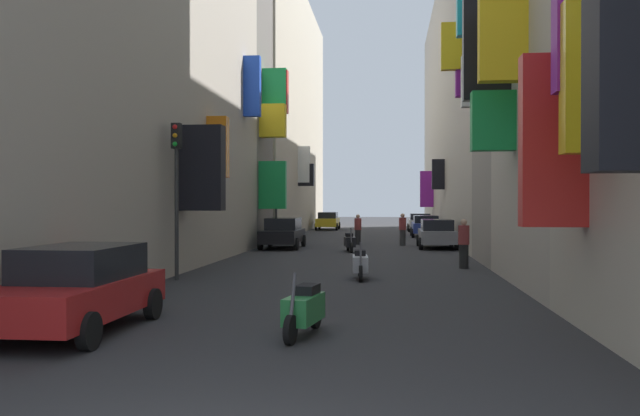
# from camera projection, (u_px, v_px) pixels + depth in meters

# --- Properties ---
(ground_plane) EXTENTS (140.00, 140.00, 0.00)m
(ground_plane) POSITION_uv_depth(u_px,v_px,m) (359.00, 246.00, 34.40)
(ground_plane) COLOR #2D2D30
(building_left_near) EXTENTS (7.38, 27.64, 13.42)m
(building_left_near) POSITION_uv_depth(u_px,v_px,m) (61.00, 52.00, 19.12)
(building_left_near) COLOR #B2A899
(building_left_near) RESTS_ON ground
(building_left_mid_a) EXTENTS (7.39, 4.48, 17.14)m
(building_left_mid_a) POSITION_uv_depth(u_px,v_px,m) (211.00, 86.00, 35.05)
(building_left_mid_a) COLOR slate
(building_left_mid_a) RESTS_ON ground
(building_left_mid_c) EXTENTS (7.15, 26.99, 18.73)m
(building_left_mid_c) POSITION_uv_depth(u_px,v_px,m) (268.00, 113.00, 51.59)
(building_left_mid_c) COLOR #BCB29E
(building_left_mid_c) RESTS_ON ground
(building_right_mid_c) EXTENTS (7.03, 36.94, 17.72)m
(building_right_mid_c) POSITION_uv_depth(u_px,v_px,m) (483.00, 107.00, 44.94)
(building_right_mid_c) COLOR #B2A899
(building_right_mid_c) RESTS_ON ground
(parked_car_grey) EXTENTS (1.86, 4.10, 1.44)m
(parked_car_grey) POSITION_uv_depth(u_px,v_px,m) (437.00, 233.00, 32.46)
(parked_car_grey) COLOR slate
(parked_car_grey) RESTS_ON ground
(parked_car_red) EXTENTS (1.96, 4.10, 1.50)m
(parked_car_red) POSITION_uv_depth(u_px,v_px,m) (77.00, 287.00, 11.46)
(parked_car_red) COLOR #B21E1E
(parked_car_red) RESTS_ON ground
(parked_car_white) EXTENTS (1.90, 4.01, 1.42)m
(parked_car_white) POSITION_uv_depth(u_px,v_px,m) (420.00, 222.00, 51.42)
(parked_car_white) COLOR white
(parked_car_white) RESTS_ON ground
(parked_car_yellow) EXTENTS (1.88, 4.00, 1.48)m
(parked_car_yellow) POSITION_uv_depth(u_px,v_px,m) (328.00, 221.00, 54.71)
(parked_car_yellow) COLOR gold
(parked_car_yellow) RESTS_ON ground
(parked_car_blue) EXTENTS (1.92, 4.03, 1.43)m
(parked_car_blue) POSITION_uv_depth(u_px,v_px,m) (426.00, 226.00, 43.26)
(parked_car_blue) COLOR navy
(parked_car_blue) RESTS_ON ground
(parked_car_black) EXTENTS (1.93, 4.02, 1.51)m
(parked_car_black) POSITION_uv_depth(u_px,v_px,m) (283.00, 233.00, 32.43)
(parked_car_black) COLOR black
(parked_car_black) RESTS_ON ground
(scooter_green) EXTENTS (0.63, 1.92, 1.13)m
(scooter_green) POSITION_uv_depth(u_px,v_px,m) (304.00, 309.00, 11.07)
(scooter_green) COLOR #287F3D
(scooter_green) RESTS_ON ground
(scooter_silver) EXTENTS (0.52, 1.96, 1.13)m
(scooter_silver) POSITION_uv_depth(u_px,v_px,m) (360.00, 264.00, 19.31)
(scooter_silver) COLOR #ADADB2
(scooter_silver) RESTS_ON ground
(scooter_black) EXTENTS (0.63, 1.98, 1.13)m
(scooter_black) POSITION_uv_depth(u_px,v_px,m) (350.00, 242.00, 30.14)
(scooter_black) COLOR black
(scooter_black) RESTS_ON ground
(scooter_red) EXTENTS (0.64, 1.76, 1.13)m
(scooter_red) POSITION_uv_depth(u_px,v_px,m) (420.00, 227.00, 47.73)
(scooter_red) COLOR red
(scooter_red) RESTS_ON ground
(pedestrian_crossing) EXTENTS (0.54, 0.54, 1.71)m
(pedestrian_crossing) POSITION_uv_depth(u_px,v_px,m) (403.00, 229.00, 34.52)
(pedestrian_crossing) COLOR #2F2F2F
(pedestrian_crossing) RESTS_ON ground
(pedestrian_near_left) EXTENTS (0.39, 0.39, 1.71)m
(pedestrian_near_left) POSITION_uv_depth(u_px,v_px,m) (464.00, 244.00, 22.44)
(pedestrian_near_left) COLOR black
(pedestrian_near_left) RESTS_ON ground
(pedestrian_near_right) EXTENTS (0.43, 0.43, 1.64)m
(pedestrian_near_right) POSITION_uv_depth(u_px,v_px,m) (358.00, 230.00, 35.35)
(pedestrian_near_right) COLOR black
(pedestrian_near_right) RESTS_ON ground
(traffic_light_near_corner) EXTENTS (0.26, 0.34, 4.05)m
(traffic_light_near_corner) POSITION_uv_depth(u_px,v_px,m) (276.00, 194.00, 35.87)
(traffic_light_near_corner) COLOR #2D2D2D
(traffic_light_near_corner) RESTS_ON ground
(traffic_light_far_corner) EXTENTS (0.26, 0.34, 4.60)m
(traffic_light_far_corner) POSITION_uv_depth(u_px,v_px,m) (176.00, 174.00, 19.10)
(traffic_light_far_corner) COLOR #2D2D2D
(traffic_light_far_corner) RESTS_ON ground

